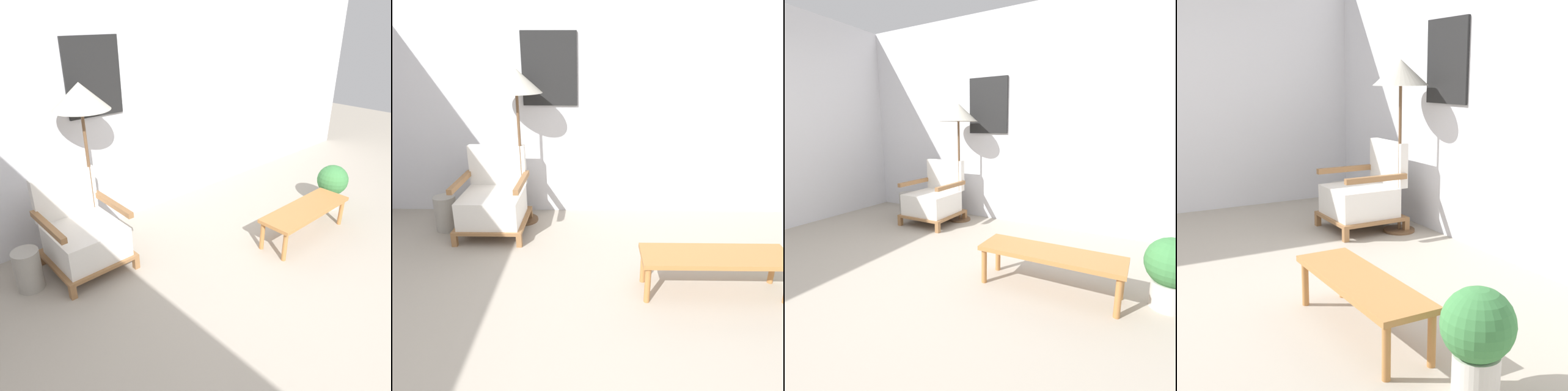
% 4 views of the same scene
% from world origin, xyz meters
% --- Properties ---
extents(ground_plane, '(14.00, 14.00, 0.00)m').
position_xyz_m(ground_plane, '(0.00, 0.00, 0.00)').
color(ground_plane, '#A89E8E').
extents(wall_back, '(8.00, 0.09, 2.70)m').
position_xyz_m(wall_back, '(-0.00, 2.39, 1.35)').
color(wall_back, silver).
rests_on(wall_back, ground_plane).
extents(wall_left, '(0.06, 8.00, 2.70)m').
position_xyz_m(wall_left, '(-2.53, 0.50, 1.35)').
color(wall_left, silver).
rests_on(wall_left, ground_plane).
extents(armchair, '(0.66, 0.68, 0.83)m').
position_xyz_m(armchair, '(-1.04, 1.82, 0.32)').
color(armchair, olive).
rests_on(armchair, ground_plane).
extents(floor_lamp, '(0.50, 0.50, 1.57)m').
position_xyz_m(floor_lamp, '(-0.79, 2.06, 1.39)').
color(floor_lamp, brown).
rests_on(floor_lamp, ground_plane).
extents(coffee_table, '(1.09, 0.34, 0.32)m').
position_xyz_m(coffee_table, '(0.85, 0.78, 0.28)').
color(coffee_table, '#B2753D').
rests_on(coffee_table, ground_plane).
extents(vase, '(0.22, 0.22, 0.36)m').
position_xyz_m(vase, '(-1.54, 1.83, 0.18)').
color(vase, '#9E998E').
rests_on(vase, ground_plane).
extents(potted_plant, '(0.35, 0.35, 0.52)m').
position_xyz_m(potted_plant, '(1.65, 0.95, 0.30)').
color(potted_plant, beige).
rests_on(potted_plant, ground_plane).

